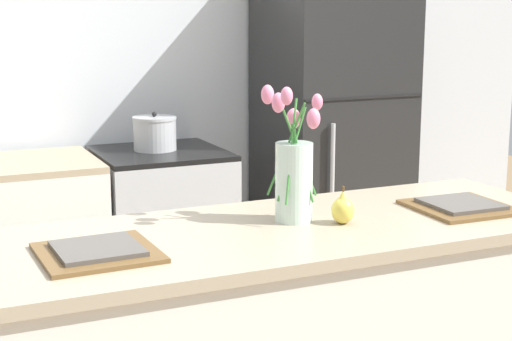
% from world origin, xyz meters
% --- Properties ---
extents(back_wall, '(5.20, 0.08, 2.70)m').
position_xyz_m(back_wall, '(0.00, 2.00, 1.35)').
color(back_wall, silver).
rests_on(back_wall, ground_plane).
extents(stove_range, '(0.60, 0.61, 0.89)m').
position_xyz_m(stove_range, '(0.10, 1.60, 0.44)').
color(stove_range, '#B2B5B7').
rests_on(stove_range, ground_plane).
extents(refrigerator, '(0.68, 0.67, 1.83)m').
position_xyz_m(refrigerator, '(1.05, 1.60, 0.92)').
color(refrigerator, black).
rests_on(refrigerator, ground_plane).
extents(flower_vase, '(0.17, 0.16, 0.41)m').
position_xyz_m(flower_vase, '(0.03, 0.05, 1.08)').
color(flower_vase, silver).
rests_on(flower_vase, kitchen_island).
extents(pear_figurine, '(0.07, 0.07, 0.11)m').
position_xyz_m(pear_figurine, '(0.15, -0.04, 0.98)').
color(pear_figurine, '#E5CC4C').
rests_on(pear_figurine, kitchen_island).
extents(plate_setting_left, '(0.30, 0.30, 0.02)m').
position_xyz_m(plate_setting_left, '(-0.58, -0.05, 0.94)').
color(plate_setting_left, brown).
rests_on(plate_setting_left, kitchen_island).
extents(plate_setting_right, '(0.30, 0.30, 0.02)m').
position_xyz_m(plate_setting_right, '(0.58, -0.05, 0.94)').
color(plate_setting_right, brown).
rests_on(plate_setting_right, kitchen_island).
extents(cooking_pot, '(0.21, 0.21, 0.19)m').
position_xyz_m(cooking_pot, '(0.08, 1.63, 0.97)').
color(cooking_pot, '#B2B5B7').
rests_on(cooking_pot, stove_range).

